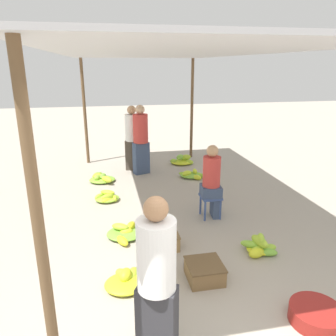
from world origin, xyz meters
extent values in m
cylinder|color=brown|center=(-1.46, 0.30, 1.37)|extent=(0.08, 0.08, 2.74)
cylinder|color=brown|center=(-1.46, 7.14, 1.37)|extent=(0.08, 0.08, 2.74)
cylinder|color=brown|center=(1.46, 7.14, 1.37)|extent=(0.08, 0.08, 2.74)
cube|color=#B2B2B7|center=(0.00, 3.72, 2.76)|extent=(3.31, 7.24, 0.04)
cube|color=#2D2D33|center=(-0.63, 0.60, 0.37)|extent=(0.40, 0.34, 0.74)
cylinder|color=white|center=(-0.63, 0.60, 1.06)|extent=(0.45, 0.45, 0.64)
sphere|color=#9E704C|center=(-0.63, 0.60, 1.48)|extent=(0.21, 0.21, 0.21)
cube|color=#384C84|center=(0.76, 3.27, 0.38)|extent=(0.34, 0.34, 0.04)
cylinder|color=#384C84|center=(0.62, 3.13, 0.18)|extent=(0.04, 0.04, 0.36)
cylinder|color=#384C84|center=(0.90, 3.13, 0.18)|extent=(0.04, 0.04, 0.36)
cylinder|color=#384C84|center=(0.62, 3.41, 0.18)|extent=(0.04, 0.04, 0.36)
cylinder|color=#384C84|center=(0.90, 3.41, 0.18)|extent=(0.04, 0.04, 0.36)
cube|color=#384766|center=(0.86, 3.28, 0.20)|extent=(0.17, 0.32, 0.40)
cube|color=#384766|center=(0.76, 3.27, 0.49)|extent=(0.37, 0.37, 0.18)
cylinder|color=#BF3833|center=(0.76, 3.27, 0.84)|extent=(0.33, 0.33, 0.52)
sphere|color=tan|center=(0.76, 3.27, 1.20)|extent=(0.20, 0.20, 0.20)
cylinder|color=maroon|center=(1.06, 0.67, 0.08)|extent=(0.55, 0.55, 0.17)
ellipsoid|color=yellow|center=(-0.66, 2.95, 0.13)|extent=(0.21, 0.24, 0.13)
ellipsoid|color=#A3C62F|center=(-0.83, 2.91, 0.15)|extent=(0.31, 0.26, 0.10)
ellipsoid|color=#BACF2B|center=(-0.74, 2.84, 0.08)|extent=(0.21, 0.14, 0.13)
ellipsoid|color=yellow|center=(-0.82, 2.63, 0.06)|extent=(0.23, 0.32, 0.11)
ellipsoid|color=#73B238|center=(-0.76, 2.87, 0.05)|extent=(0.58, 0.51, 0.10)
ellipsoid|color=#BCCF2B|center=(-0.99, 5.30, 0.11)|extent=(0.30, 0.34, 0.14)
ellipsoid|color=#99C231|center=(-1.17, 5.73, 0.09)|extent=(0.22, 0.27, 0.13)
ellipsoid|color=#93BF32|center=(-1.12, 5.52, 0.09)|extent=(0.22, 0.27, 0.14)
ellipsoid|color=#88BB34|center=(-1.21, 5.70, 0.11)|extent=(0.26, 0.26, 0.12)
ellipsoid|color=#76B437|center=(-1.08, 5.54, 0.13)|extent=(0.20, 0.31, 0.09)
ellipsoid|color=#8ABC33|center=(-1.21, 5.46, 0.12)|extent=(0.18, 0.24, 0.13)
ellipsoid|color=yellow|center=(-1.18, 5.61, 0.11)|extent=(0.29, 0.18, 0.09)
ellipsoid|color=#80B735|center=(-1.10, 5.49, 0.05)|extent=(0.58, 0.51, 0.10)
ellipsoid|color=#ADC92D|center=(-0.86, 4.29, 0.06)|extent=(0.11, 0.22, 0.12)
ellipsoid|color=#ABC92E|center=(-1.00, 4.26, 0.11)|extent=(0.26, 0.19, 0.14)
ellipsoid|color=#9AC230|center=(-1.16, 4.40, 0.07)|extent=(0.24, 0.23, 0.12)
ellipsoid|color=#B6CD2C|center=(-0.99, 4.44, 0.14)|extent=(0.33, 0.25, 0.10)
ellipsoid|color=#CAD528|center=(-1.00, 4.25, 0.07)|extent=(0.32, 0.30, 0.11)
ellipsoid|color=#8DBD33|center=(-1.01, 4.35, 0.05)|extent=(0.47, 0.41, 0.10)
ellipsoid|color=#B1CB2D|center=(-0.72, 1.56, 0.05)|extent=(0.24, 0.24, 0.10)
ellipsoid|color=#AFCA2D|center=(-0.87, 1.78, 0.07)|extent=(0.26, 0.28, 0.14)
ellipsoid|color=#AAC82E|center=(-0.76, 1.76, 0.07)|extent=(0.23, 0.34, 0.10)
ellipsoid|color=#CED727|center=(-0.84, 1.69, 0.13)|extent=(0.21, 0.25, 0.15)
ellipsoid|color=yellow|center=(-0.85, 1.62, 0.05)|extent=(0.51, 0.45, 0.10)
ellipsoid|color=#A9C82E|center=(1.16, 6.54, 0.18)|extent=(0.25, 0.14, 0.14)
ellipsoid|color=#78B437|center=(0.98, 6.50, 0.20)|extent=(0.30, 0.31, 0.14)
ellipsoid|color=#8FBD32|center=(0.81, 6.54, 0.07)|extent=(0.25, 0.24, 0.14)
ellipsoid|color=#8ABC33|center=(1.16, 6.62, 0.09)|extent=(0.22, 0.24, 0.13)
ellipsoid|color=#A7C72E|center=(1.21, 6.40, 0.07)|extent=(0.27, 0.24, 0.14)
ellipsoid|color=#9BC230|center=(1.11, 6.57, 0.14)|extent=(0.23, 0.25, 0.11)
ellipsoid|color=#C8D428|center=(1.03, 6.51, 0.05)|extent=(0.56, 0.49, 0.10)
ellipsoid|color=yellow|center=(0.99, 1.92, 0.07)|extent=(0.28, 0.21, 0.14)
ellipsoid|color=#74B337|center=(1.15, 1.94, 0.05)|extent=(0.36, 0.27, 0.11)
ellipsoid|color=#81B835|center=(0.98, 2.08, 0.11)|extent=(0.32, 0.27, 0.10)
ellipsoid|color=#AECA2D|center=(1.01, 1.94, 0.07)|extent=(0.23, 0.14, 0.15)
ellipsoid|color=#9DC330|center=(1.08, 2.03, 0.18)|extent=(0.21, 0.34, 0.14)
ellipsoid|color=#99C131|center=(1.11, 2.03, 0.21)|extent=(0.17, 0.26, 0.13)
ellipsoid|color=#93BF32|center=(1.19, 1.99, 0.07)|extent=(0.30, 0.16, 0.12)
ellipsoid|color=yellow|center=(1.09, 2.03, 0.05)|extent=(0.37, 0.32, 0.10)
ellipsoid|color=#CBD628|center=(1.09, 5.20, 0.06)|extent=(0.24, 0.28, 0.11)
ellipsoid|color=#C6D429|center=(1.09, 5.43, 0.13)|extent=(0.12, 0.22, 0.13)
ellipsoid|color=#8DBD33|center=(0.86, 5.45, 0.06)|extent=(0.34, 0.29, 0.11)
ellipsoid|color=#BBCF2B|center=(0.88, 5.36, 0.11)|extent=(0.29, 0.25, 0.14)
ellipsoid|color=#90BE32|center=(1.20, 5.34, 0.05)|extent=(0.22, 0.28, 0.11)
ellipsoid|color=#79B536|center=(1.01, 5.41, 0.05)|extent=(0.54, 0.47, 0.10)
cube|color=brown|center=(0.13, 1.58, 0.10)|extent=(0.43, 0.43, 0.21)
cube|color=brown|center=(0.13, 1.58, 0.22)|extent=(0.44, 0.44, 0.02)
cube|color=#9E7A4C|center=(-0.22, 2.43, 0.11)|extent=(0.39, 0.39, 0.21)
cube|color=brown|center=(-0.22, 2.43, 0.22)|extent=(0.41, 0.41, 0.02)
cube|color=#4C4238|center=(-0.30, 6.28, 0.38)|extent=(0.40, 0.28, 0.76)
cylinder|color=white|center=(-0.30, 6.28, 1.08)|extent=(0.42, 0.42, 0.66)
sphere|color=tan|center=(-0.30, 6.28, 1.52)|extent=(0.21, 0.21, 0.21)
cube|color=#384766|center=(-0.13, 5.93, 0.39)|extent=(0.42, 0.32, 0.78)
cylinder|color=#BF3833|center=(-0.13, 5.93, 1.12)|extent=(0.46, 0.46, 0.68)
sphere|color=tan|center=(-0.13, 5.93, 1.57)|extent=(0.22, 0.22, 0.22)
camera|label=1|loc=(-1.00, -1.76, 2.58)|focal=35.00mm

